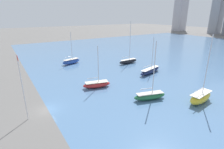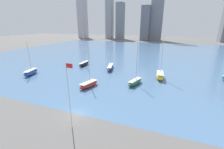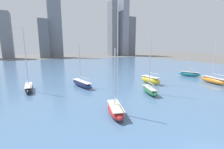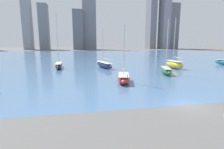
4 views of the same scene
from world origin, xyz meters
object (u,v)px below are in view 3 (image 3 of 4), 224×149
Objects in this scene: sailboat_black at (29,87)px; sailboat_red at (115,109)px; sailboat_green at (150,90)px; sailboat_teal at (189,74)px; sailboat_navy at (82,84)px; sailboat_orange at (214,80)px; sailboat_yellow at (150,80)px.

sailboat_black reaches higher than sailboat_red.
sailboat_black is (-25.94, 14.22, 0.06)m from sailboat_green.
sailboat_black is 53.33m from sailboat_teal.
sailboat_black is at bearing 159.34° from sailboat_navy.
sailboat_teal is 1.28× the size of sailboat_navy.
sailboat_navy is at bearing 170.71° from sailboat_orange.
sailboat_green is at bearing -59.17° from sailboat_navy.
sailboat_teal is (3.07, 10.90, 0.01)m from sailboat_orange.
sailboat_red is at bearing -160.03° from sailboat_orange.
sailboat_yellow reaches higher than sailboat_navy.
sailboat_yellow is (19.63, -4.83, 0.26)m from sailboat_navy.
sailboat_yellow is (-17.55, 7.83, 0.19)m from sailboat_orange.
sailboat_teal is at bearing 83.81° from sailboat_orange.
sailboat_orange is at bearing -129.73° from sailboat_teal.
sailboat_black is 24.96m from sailboat_red.
sailboat_red is at bearing -101.94° from sailboat_navy.
sailboat_navy is (12.99, -1.41, -0.05)m from sailboat_black.
sailboat_green is 1.19× the size of sailboat_red.
sailboat_yellow is at bearing -13.06° from sailboat_black.
sailboat_teal is at bearing 38.41° from sailboat_red.
sailboat_red is 19.38m from sailboat_navy.
sailboat_teal is at bearing -5.64° from sailboat_black.
sailboat_green reaches higher than sailboat_orange.
sailboat_orange is at bearing -33.28° from sailboat_navy.
sailboat_black reaches higher than sailboat_navy.
sailboat_teal reaches higher than sailboat_navy.
sailboat_orange is 0.90× the size of sailboat_yellow.
sailboat_black reaches higher than sailboat_teal.
sailboat_red is at bearing -179.94° from sailboat_teal.
sailboat_orange is at bearing -30.46° from sailboat_yellow.
sailboat_black is at bearing 173.86° from sailboat_orange.
sailboat_teal is (53.24, -3.17, 0.04)m from sailboat_black.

